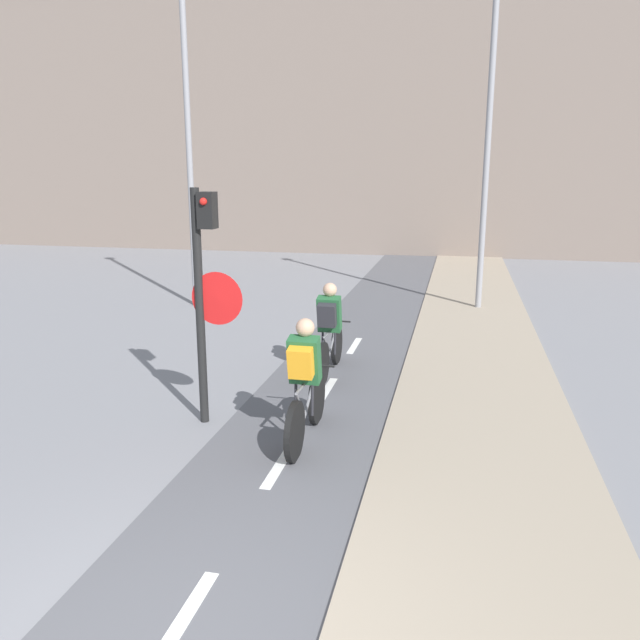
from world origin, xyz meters
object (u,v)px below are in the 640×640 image
(street_lamp_sidewalk, at_px, (490,102))
(street_lamp_far, at_px, (187,107))
(cyclist_near, at_px, (305,385))
(traffic_light_pole, at_px, (205,281))
(cyclist_far, at_px, (330,332))

(street_lamp_sidewalk, bearing_deg, street_lamp_far, -170.83)
(cyclist_near, bearing_deg, traffic_light_pole, 165.89)
(traffic_light_pole, height_order, cyclist_far, traffic_light_pole)
(street_lamp_far, bearing_deg, cyclist_near, -57.59)
(traffic_light_pole, distance_m, street_lamp_far, 7.98)
(street_lamp_far, xyz_separation_m, street_lamp_sidewalk, (6.73, 1.09, 0.06))
(street_lamp_sidewalk, relative_size, cyclist_near, 4.32)
(street_lamp_sidewalk, distance_m, cyclist_near, 9.38)
(street_lamp_sidewalk, bearing_deg, cyclist_far, -113.51)
(traffic_light_pole, bearing_deg, street_lamp_far, 115.00)
(traffic_light_pole, xyz_separation_m, street_lamp_sidewalk, (3.56, 7.87, 2.83))
(cyclist_far, bearing_deg, cyclist_near, -84.62)
(street_lamp_sidewalk, bearing_deg, traffic_light_pole, -114.37)
(cyclist_near, bearing_deg, street_lamp_sidewalk, 74.97)
(street_lamp_sidewalk, relative_size, cyclist_far, 4.43)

